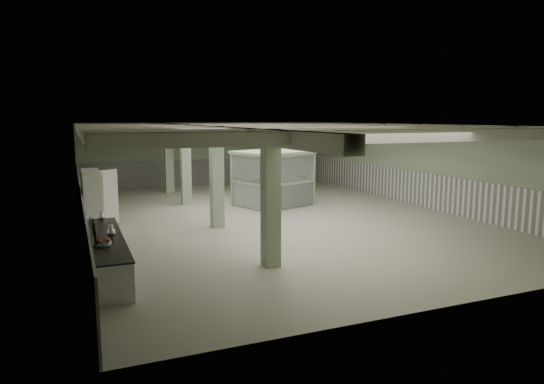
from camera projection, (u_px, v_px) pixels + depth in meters
name	position (u px, v px, depth m)	size (l,w,h in m)	color
floor	(271.00, 216.00, 19.22)	(20.00, 20.00, 0.00)	beige
ceiling	(271.00, 125.00, 18.68)	(14.00, 20.00, 0.02)	beige
wall_back	(205.00, 154.00, 28.08)	(14.00, 0.02, 3.60)	#A0B893
wall_front	(460.00, 221.00, 9.82)	(14.00, 0.02, 3.60)	#A0B893
wall_left	(79.00, 180.00, 16.29)	(0.02, 20.00, 3.60)	#A0B893
wall_right	(416.00, 165.00, 21.61)	(0.02, 20.00, 3.60)	#A0B893
wainscot_left	(82.00, 211.00, 16.46)	(0.05, 19.90, 1.50)	white
wainscot_right	(415.00, 188.00, 21.76)	(0.05, 19.90, 1.50)	white
wainscot_back	(206.00, 172.00, 28.21)	(13.90, 0.05, 1.50)	white
girder	(208.00, 131.00, 17.76)	(0.45, 19.90, 0.40)	white
beam_a	(388.00, 136.00, 11.86)	(13.90, 0.35, 0.32)	white
beam_b	(337.00, 133.00, 14.14)	(13.90, 0.35, 0.32)	white
beam_c	(299.00, 131.00, 16.42)	(13.90, 0.35, 0.32)	white
beam_d	(271.00, 130.00, 18.70)	(13.90, 0.35, 0.32)	white
beam_e	(249.00, 128.00, 20.99)	(13.90, 0.35, 0.32)	white
beam_f	(232.00, 127.00, 23.27)	(13.90, 0.35, 0.32)	white
beam_g	(217.00, 126.00, 25.55)	(13.90, 0.35, 0.32)	white
column_a	(271.00, 199.00, 12.52)	(0.42, 0.42, 3.60)	#A3B995
column_b	(217.00, 177.00, 17.09)	(0.42, 0.42, 3.60)	#A3B995
column_c	(186.00, 165.00, 21.65)	(0.42, 0.42, 3.60)	#A3B995
column_d	(169.00, 158.00, 25.30)	(0.42, 0.42, 3.60)	#A3B995
hook_rail	(91.00, 223.00, 9.37)	(0.02, 0.02, 1.20)	black
pendant_front	(351.00, 146.00, 14.39)	(0.44, 0.44, 0.22)	#2D3C30
pendant_mid	(278.00, 139.00, 19.41)	(0.44, 0.44, 0.22)	#2D3C30
pendant_back	(238.00, 135.00, 23.97)	(0.44, 0.44, 0.22)	#2D3C30
prep_counter	(106.00, 255.00, 12.20)	(0.86, 4.93, 0.91)	silver
pitcher_near	(101.00, 216.00, 14.01)	(0.20, 0.23, 0.30)	silver
pitcher_far	(111.00, 231.00, 12.11)	(0.22, 0.25, 0.32)	silver
veg_colander	(102.00, 242.00, 11.28)	(0.43, 0.43, 0.20)	#414146
orange_bowl	(107.00, 243.00, 11.45)	(0.23, 0.23, 0.08)	#B2B2B7
skillet_near	(95.00, 238.00, 9.15)	(0.28, 0.28, 0.04)	black
skillet_far	(93.00, 230.00, 9.78)	(0.26, 0.26, 0.03)	black
walkin_cooler	(93.00, 204.00, 16.24)	(1.07, 2.23, 2.04)	white
guard_booth	(273.00, 168.00, 21.44)	(3.69, 3.41, 2.43)	#99B18D
filing_cabinet	(305.00, 189.00, 22.29)	(0.41, 0.59, 1.27)	#565648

